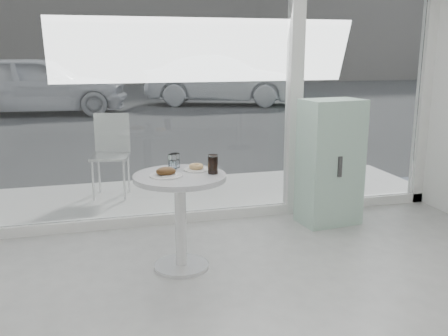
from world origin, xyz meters
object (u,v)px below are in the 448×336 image
object	(u,v)px
water_tumbler_b	(175,161)
patio_chair	(111,149)
car_silver	(222,80)
plate_donut	(196,168)
main_table	(180,202)
water_tumbler_a	(173,162)
plate_fritter	(166,173)
cola_glass	(213,165)
car_white	(39,85)
mint_cabinet	(330,162)

from	to	relation	value
water_tumbler_b	patio_chair	bearing A→B (deg)	103.21
car_silver	plate_donut	xyz separation A→B (m)	(-3.33, -11.66, 0.01)
main_table	plate_donut	bearing A→B (deg)	34.12
main_table	water_tumbler_a	size ratio (longest dim) A/B	6.37
plate_fritter	cola_glass	distance (m)	0.36
car_white	plate_fritter	size ratio (longest dim) A/B	18.55
mint_cabinet	car_silver	world-z (taller)	car_silver
plate_fritter	patio_chair	bearing A→B (deg)	98.57
plate_fritter	water_tumbler_a	world-z (taller)	water_tumbler_a
main_table	plate_donut	distance (m)	0.30
main_table	cola_glass	world-z (taller)	cola_glass
car_white	water_tumbler_b	size ratio (longest dim) A/B	39.57
plate_fritter	plate_donut	bearing A→B (deg)	26.09
mint_cabinet	cola_glass	distance (m)	1.57
main_table	car_silver	bearing A→B (deg)	73.51
car_white	water_tumbler_a	bearing A→B (deg)	-163.86
main_table	car_white	size ratio (longest dim) A/B	0.16
main_table	patio_chair	xyz separation A→B (m)	(-0.43, 2.11, 0.04)
patio_chair	plate_donut	world-z (taller)	patio_chair
main_table	mint_cabinet	xyz separation A→B (m)	(1.63, 0.69, 0.07)
car_white	plate_donut	size ratio (longest dim) A/B	23.48
water_tumbler_a	car_silver	bearing A→B (deg)	73.15
patio_chair	water_tumbler_b	size ratio (longest dim) A/B	8.00
car_white	plate_fritter	bearing A→B (deg)	-164.51
plate_fritter	water_tumbler_a	size ratio (longest dim) A/B	2.08
mint_cabinet	water_tumbler_b	bearing A→B (deg)	-171.31
main_table	car_silver	xyz separation A→B (m)	(3.48, 11.77, 0.22)
main_table	patio_chair	size ratio (longest dim) A/B	0.81
cola_glass	main_table	bearing A→B (deg)	172.73
mint_cabinet	plate_donut	world-z (taller)	mint_cabinet
water_tumbler_a	water_tumbler_b	size ratio (longest dim) A/B	1.02
main_table	cola_glass	distance (m)	0.39
main_table	car_silver	distance (m)	12.27
plate_fritter	plate_donut	world-z (taller)	plate_fritter
mint_cabinet	plate_donut	bearing A→B (deg)	-164.98
patio_chair	plate_fritter	xyz separation A→B (m)	(0.32, -2.13, 0.21)
mint_cabinet	plate_donut	size ratio (longest dim) A/B	6.25
water_tumbler_a	cola_glass	world-z (taller)	cola_glass
plate_donut	plate_fritter	bearing A→B (deg)	-153.91
car_silver	water_tumbler_b	xyz separation A→B (m)	(-3.47, -11.52, 0.05)
car_silver	mint_cabinet	bearing A→B (deg)	-170.51
main_table	cola_glass	bearing A→B (deg)	-7.27
plate_donut	car_silver	bearing A→B (deg)	74.06
plate_fritter	car_silver	bearing A→B (deg)	73.07
car_white	main_table	bearing A→B (deg)	-163.95
water_tumbler_b	water_tumbler_a	bearing A→B (deg)	-124.86
main_table	mint_cabinet	size ratio (longest dim) A/B	0.62
plate_fritter	car_white	bearing A→B (deg)	99.58
water_tumbler_b	cola_glass	bearing A→B (deg)	-48.60
main_table	water_tumbler_a	bearing A→B (deg)	95.37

